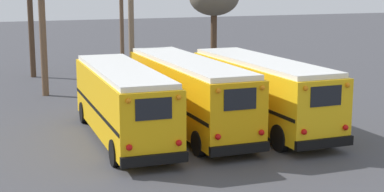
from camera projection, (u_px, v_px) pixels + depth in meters
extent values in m
plane|color=#424247|center=(188.00, 129.00, 26.33)|extent=(160.00, 160.00, 0.00)
cube|color=#EAAA0F|center=(122.00, 102.00, 24.34)|extent=(2.88, 9.77, 2.50)
cube|color=white|center=(122.00, 70.00, 24.09)|extent=(2.67, 9.37, 0.20)
cube|color=black|center=(155.00, 159.00, 20.04)|extent=(2.38, 0.34, 0.36)
cube|color=black|center=(154.00, 109.00, 19.73)|extent=(1.28, 0.10, 0.75)
sphere|color=red|center=(129.00, 148.00, 19.65)|extent=(0.22, 0.22, 0.22)
sphere|color=orange|center=(128.00, 101.00, 19.35)|extent=(0.18, 0.18, 0.18)
sphere|color=red|center=(179.00, 143.00, 20.22)|extent=(0.22, 0.22, 0.22)
sphere|color=orange|center=(179.00, 98.00, 19.92)|extent=(0.18, 0.18, 0.18)
cube|color=black|center=(94.00, 108.00, 24.00)|extent=(0.57, 9.44, 0.14)
cube|color=black|center=(150.00, 104.00, 24.76)|extent=(0.57, 9.44, 0.14)
cylinder|color=black|center=(84.00, 112.00, 27.47)|extent=(0.34, 0.99, 0.98)
cylinder|color=black|center=(129.00, 109.00, 28.17)|extent=(0.34, 0.99, 0.98)
cylinder|color=black|center=(115.00, 153.00, 20.94)|extent=(0.34, 0.99, 0.98)
cylinder|color=black|center=(173.00, 147.00, 21.64)|extent=(0.34, 0.99, 0.98)
cube|color=#E5A00C|center=(187.00, 93.00, 26.09)|extent=(2.62, 10.86, 2.60)
cube|color=white|center=(187.00, 62.00, 25.83)|extent=(2.43, 10.42, 0.20)
cube|color=black|center=(240.00, 149.00, 21.32)|extent=(2.37, 0.27, 0.36)
cube|color=black|center=(240.00, 99.00, 20.99)|extent=(1.27, 0.07, 0.78)
sphere|color=red|center=(218.00, 137.00, 20.90)|extent=(0.22, 0.22, 0.22)
sphere|color=orange|center=(218.00, 91.00, 20.59)|extent=(0.18, 0.18, 0.18)
sphere|color=red|center=(262.00, 133.00, 21.51)|extent=(0.22, 0.22, 0.22)
sphere|color=orange|center=(263.00, 88.00, 21.20)|extent=(0.18, 0.18, 0.18)
cube|color=black|center=(162.00, 99.00, 25.72)|extent=(0.33, 10.58, 0.14)
cube|color=black|center=(212.00, 95.00, 26.54)|extent=(0.33, 10.58, 0.14)
cylinder|color=black|center=(139.00, 103.00, 29.69)|extent=(0.31, 0.98, 0.97)
cylinder|color=black|center=(179.00, 100.00, 30.45)|extent=(0.31, 0.98, 0.97)
cylinder|color=black|center=(199.00, 143.00, 22.18)|extent=(0.31, 0.98, 0.97)
cylinder|color=black|center=(250.00, 138.00, 22.93)|extent=(0.31, 0.98, 0.97)
cube|color=yellow|center=(261.00, 92.00, 26.39)|extent=(2.58, 10.08, 2.54)
cube|color=white|center=(261.00, 61.00, 26.13)|extent=(2.38, 9.67, 0.20)
cube|color=black|center=(324.00, 143.00, 21.98)|extent=(2.48, 0.24, 0.36)
cube|color=black|center=(326.00, 96.00, 21.66)|extent=(1.34, 0.05, 0.76)
sphere|color=red|center=(304.00, 132.00, 21.54)|extent=(0.22, 0.22, 0.22)
sphere|color=orange|center=(306.00, 88.00, 21.23)|extent=(0.18, 0.18, 0.18)
sphere|color=red|center=(346.00, 128.00, 22.20)|extent=(0.22, 0.22, 0.22)
sphere|color=orange|center=(348.00, 85.00, 21.89)|extent=(0.18, 0.18, 0.18)
cube|color=black|center=(236.00, 98.00, 25.98)|extent=(0.18, 9.84, 0.14)
cube|color=black|center=(284.00, 94.00, 26.87)|extent=(0.18, 9.84, 0.14)
cylinder|color=black|center=(205.00, 102.00, 29.58)|extent=(0.30, 1.07, 1.06)
cylinder|color=black|center=(246.00, 99.00, 30.40)|extent=(0.30, 1.07, 1.06)
cylinder|color=black|center=(280.00, 138.00, 22.79)|extent=(0.30, 1.07, 1.06)
cylinder|color=black|center=(329.00, 132.00, 23.61)|extent=(0.30, 1.07, 1.06)
cylinder|color=#75604C|center=(131.00, 29.00, 36.56)|extent=(0.35, 0.35, 7.29)
cylinder|color=brown|center=(43.00, 39.00, 33.58)|extent=(0.39, 0.39, 6.59)
cylinder|color=#473323|center=(31.00, 31.00, 40.28)|extent=(0.38, 0.38, 6.39)
cylinder|color=#473323|center=(214.00, 46.00, 39.27)|extent=(0.42, 0.42, 4.63)
cylinder|color=brown|center=(122.00, 29.00, 43.13)|extent=(0.30, 0.30, 6.18)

